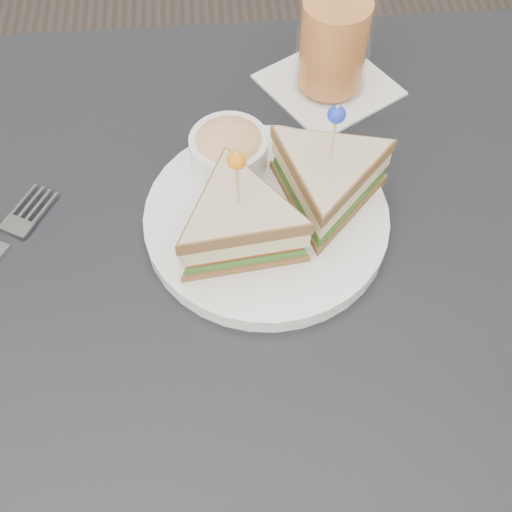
% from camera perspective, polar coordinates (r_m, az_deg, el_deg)
% --- Properties ---
extents(ground_plane, '(3.50, 3.50, 0.00)m').
position_cam_1_polar(ground_plane, '(1.30, -0.43, -20.28)').
color(ground_plane, '#3F3833').
extents(table, '(0.80, 0.80, 0.75)m').
position_cam_1_polar(table, '(0.66, -0.80, -6.81)').
color(table, black).
rests_on(table, ground).
extents(plate_meal, '(0.32, 0.32, 0.14)m').
position_cam_1_polar(plate_meal, '(0.61, 1.62, 5.04)').
color(plate_meal, white).
rests_on(plate_meal, table).
extents(drink_set, '(0.18, 0.18, 0.17)m').
position_cam_1_polar(drink_set, '(0.73, 7.02, 19.11)').
color(drink_set, white).
rests_on(drink_set, table).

